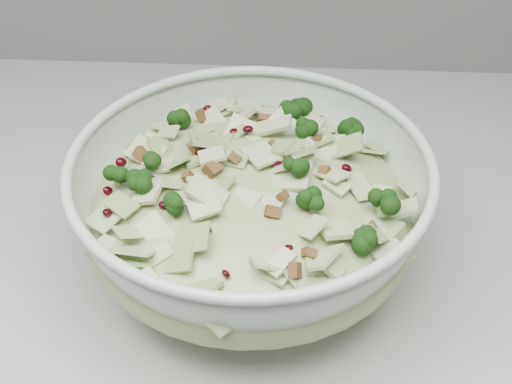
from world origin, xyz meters
The scene contains 2 objects.
mixing_bowl centered at (-0.61, 1.60, 0.96)m, with size 0.41×0.41×0.13m.
salad centered at (-0.61, 1.60, 0.99)m, with size 0.39×0.39×0.13m.
Camera 1 is at (-0.58, 1.13, 1.38)m, focal length 50.00 mm.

